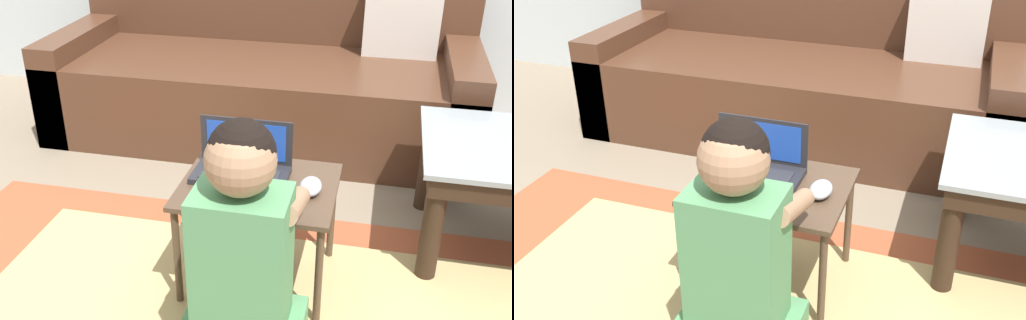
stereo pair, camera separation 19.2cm
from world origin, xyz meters
The scene contains 7 objects.
ground_plane centered at (0.00, 0.00, 0.00)m, with size 16.00×16.00×0.00m, color #7F705B.
area_rug centered at (0.04, -0.14, 0.00)m, with size 2.45×1.23×0.01m.
couch centered at (-0.20, 1.30, 0.27)m, with size 2.08×0.88×0.77m.
laptop_desk centered at (0.04, 0.05, 0.33)m, with size 0.50×0.40×0.38m.
laptop centered at (-0.03, 0.10, 0.41)m, with size 0.31×0.16×0.18m.
computer_mouse centered at (0.21, 0.04, 0.40)m, with size 0.07×0.11×0.04m.
person_seated centered at (0.08, -0.34, 0.35)m, with size 0.33×0.38×0.77m.
Camera 2 is at (0.58, -1.51, 1.32)m, focal length 42.00 mm.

